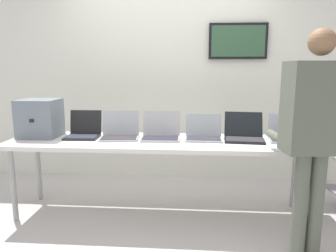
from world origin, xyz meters
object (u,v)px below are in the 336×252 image
(laptop_station_2, at_px, (161,133))
(laptop_station_3, at_px, (203,134))
(workbench, at_px, (160,145))
(laptop_station_4, at_px, (244,134))
(laptop_station_5, at_px, (286,135))
(laptop_station_1, at_px, (120,132))
(laptop_station_0, at_px, (84,131))
(person, at_px, (314,124))
(equipment_box, at_px, (40,118))

(laptop_station_2, relative_size, laptop_station_3, 1.07)
(workbench, xyz_separation_m, laptop_station_4, (0.81, 0.10, 0.11))
(workbench, xyz_separation_m, laptop_station_5, (1.20, 0.08, 0.11))
(workbench, xyz_separation_m, laptop_station_1, (-0.41, 0.07, 0.11))
(laptop_station_2, height_order, laptop_station_4, laptop_station_2)
(laptop_station_0, relative_size, person, 0.19)
(laptop_station_3, height_order, person, person)
(laptop_station_0, height_order, laptop_station_3, laptop_station_0)
(equipment_box, relative_size, person, 0.22)
(laptop_station_1, bearing_deg, laptop_station_5, 0.40)
(workbench, relative_size, laptop_station_5, 8.74)
(laptop_station_3, height_order, laptop_station_4, laptop_station_4)
(laptop_station_1, bearing_deg, laptop_station_4, 1.30)
(laptop_station_2, xyz_separation_m, laptop_station_4, (0.81, 0.02, -0.00))
(laptop_station_3, bearing_deg, laptop_station_4, 1.94)
(equipment_box, xyz_separation_m, laptop_station_5, (2.43, -0.00, -0.13))
(laptop_station_4, relative_size, person, 0.24)
(laptop_station_3, xyz_separation_m, person, (0.77, -0.71, 0.23))
(laptop_station_0, bearing_deg, laptop_station_3, -0.48)
(laptop_station_0, height_order, person, person)
(workbench, distance_m, equipment_box, 1.25)
(laptop_station_4, distance_m, laptop_station_5, 0.39)
(laptop_station_5, distance_m, person, 0.74)
(laptop_station_2, bearing_deg, laptop_station_0, 178.92)
(equipment_box, height_order, laptop_station_3, equipment_box)
(person, bearing_deg, workbench, 152.45)
(equipment_box, bearing_deg, laptop_station_0, 1.15)
(laptop_station_0, distance_m, laptop_station_4, 1.59)
(laptop_station_5, bearing_deg, laptop_station_2, -179.92)
(workbench, bearing_deg, equipment_box, 175.99)
(laptop_station_0, distance_m, person, 2.11)
(laptop_station_0, height_order, laptop_station_1, same)
(laptop_station_2, distance_m, person, 1.40)
(workbench, bearing_deg, person, -27.55)
(laptop_station_1, distance_m, laptop_station_5, 1.61)
(equipment_box, relative_size, laptop_station_0, 1.15)
(laptop_station_3, distance_m, laptop_station_5, 0.78)
(person, bearing_deg, laptop_station_0, 160.06)
(person, bearing_deg, laptop_station_1, 156.58)
(workbench, height_order, laptop_station_0, laptop_station_0)
(equipment_box, height_order, laptop_station_2, equipment_box)
(laptop_station_2, distance_m, laptop_station_5, 1.20)
(laptop_station_4, distance_m, person, 0.85)
(equipment_box, height_order, laptop_station_5, equipment_box)
(laptop_station_4, height_order, person, person)
(equipment_box, bearing_deg, laptop_station_4, 0.34)
(laptop_station_0, relative_size, laptop_station_5, 0.98)
(laptop_station_3, relative_size, person, 0.21)
(laptop_station_4, bearing_deg, laptop_station_3, -178.06)
(laptop_station_0, xyz_separation_m, person, (1.97, -0.72, 0.23))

